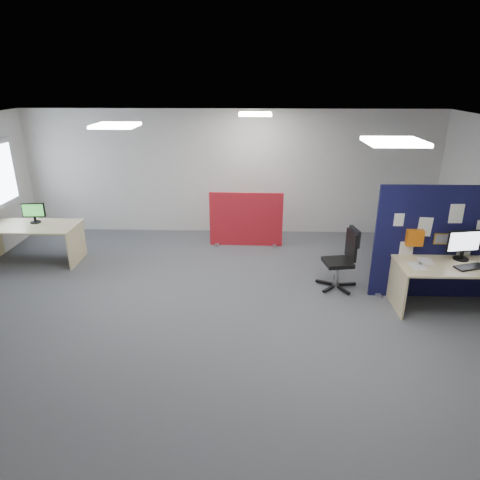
{
  "coord_description": "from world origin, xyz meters",
  "views": [
    {
      "loc": [
        0.48,
        -5.73,
        3.34
      ],
      "look_at": [
        0.29,
        0.33,
        1.0
      ],
      "focal_mm": 32.0,
      "sensor_mm": 36.0,
      "label": 1
    }
  ],
  "objects_px": {
    "red_divider": "(246,220)",
    "second_desk": "(32,233)",
    "monitor_main": "(464,244)",
    "office_chair": "(344,255)",
    "main_desk": "(459,274)",
    "monitor_second": "(34,212)",
    "navy_divider": "(445,243)"
  },
  "relations": [
    {
      "from": "monitor_main",
      "to": "second_desk",
      "type": "relative_size",
      "value": 0.31
    },
    {
      "from": "second_desk",
      "to": "red_divider",
      "type": "bearing_deg",
      "value": 13.06
    },
    {
      "from": "second_desk",
      "to": "office_chair",
      "type": "bearing_deg",
      "value": -9.21
    },
    {
      "from": "second_desk",
      "to": "monitor_second",
      "type": "relative_size",
      "value": 4.09
    },
    {
      "from": "office_chair",
      "to": "monitor_main",
      "type": "bearing_deg",
      "value": -25.54
    },
    {
      "from": "main_desk",
      "to": "office_chair",
      "type": "xyz_separation_m",
      "value": [
        -1.59,
        0.62,
        0.01
      ]
    },
    {
      "from": "main_desk",
      "to": "second_desk",
      "type": "relative_size",
      "value": 1.09
    },
    {
      "from": "navy_divider",
      "to": "monitor_main",
      "type": "distance_m",
      "value": 0.28
    },
    {
      "from": "main_desk",
      "to": "monitor_main",
      "type": "bearing_deg",
      "value": 67.78
    },
    {
      "from": "main_desk",
      "to": "monitor_main",
      "type": "distance_m",
      "value": 0.46
    },
    {
      "from": "main_desk",
      "to": "monitor_second",
      "type": "relative_size",
      "value": 4.44
    },
    {
      "from": "main_desk",
      "to": "monitor_main",
      "type": "xyz_separation_m",
      "value": [
        0.06,
        0.16,
        0.42
      ]
    },
    {
      "from": "navy_divider",
      "to": "main_desk",
      "type": "bearing_deg",
      "value": -72.15
    },
    {
      "from": "navy_divider",
      "to": "monitor_second",
      "type": "distance_m",
      "value": 7.23
    },
    {
      "from": "monitor_main",
      "to": "monitor_second",
      "type": "xyz_separation_m",
      "value": [
        -7.29,
        1.5,
        -0.05
      ]
    },
    {
      "from": "monitor_main",
      "to": "office_chair",
      "type": "distance_m",
      "value": 1.76
    },
    {
      "from": "monitor_main",
      "to": "office_chair",
      "type": "height_order",
      "value": "monitor_main"
    },
    {
      "from": "navy_divider",
      "to": "red_divider",
      "type": "xyz_separation_m",
      "value": [
        -3.13,
        2.12,
        -0.36
      ]
    },
    {
      "from": "monitor_main",
      "to": "monitor_second",
      "type": "bearing_deg",
      "value": 157.83
    },
    {
      "from": "main_desk",
      "to": "monitor_main",
      "type": "height_order",
      "value": "monitor_main"
    },
    {
      "from": "navy_divider",
      "to": "main_desk",
      "type": "relative_size",
      "value": 1.18
    },
    {
      "from": "main_desk",
      "to": "red_divider",
      "type": "distance_m",
      "value": 4.08
    },
    {
      "from": "red_divider",
      "to": "monitor_second",
      "type": "height_order",
      "value": "red_divider"
    },
    {
      "from": "red_divider",
      "to": "second_desk",
      "type": "height_order",
      "value": "red_divider"
    },
    {
      "from": "navy_divider",
      "to": "second_desk",
      "type": "bearing_deg",
      "value": 170.54
    },
    {
      "from": "red_divider",
      "to": "second_desk",
      "type": "distance_m",
      "value": 4.12
    },
    {
      "from": "office_chair",
      "to": "main_desk",
      "type": "bearing_deg",
      "value": -31.25
    },
    {
      "from": "red_divider",
      "to": "monitor_second",
      "type": "distance_m",
      "value": 4.08
    },
    {
      "from": "monitor_main",
      "to": "red_divider",
      "type": "distance_m",
      "value": 4.06
    },
    {
      "from": "office_chair",
      "to": "monitor_second",
      "type": "bearing_deg",
      "value": 159.89
    },
    {
      "from": "red_divider",
      "to": "main_desk",
      "type": "bearing_deg",
      "value": -35.94
    },
    {
      "from": "second_desk",
      "to": "office_chair",
      "type": "height_order",
      "value": "office_chair"
    }
  ]
}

